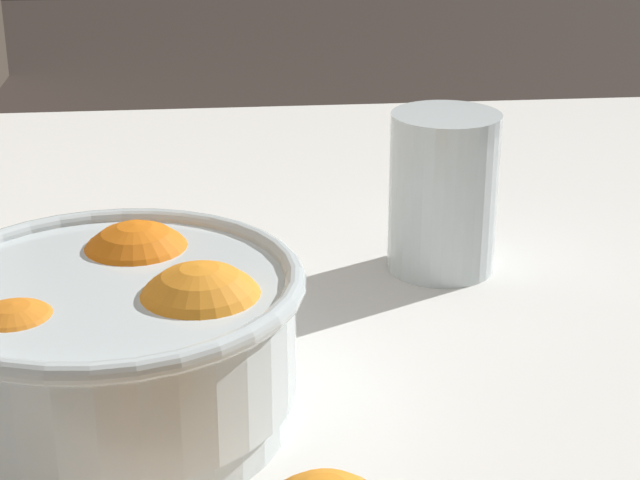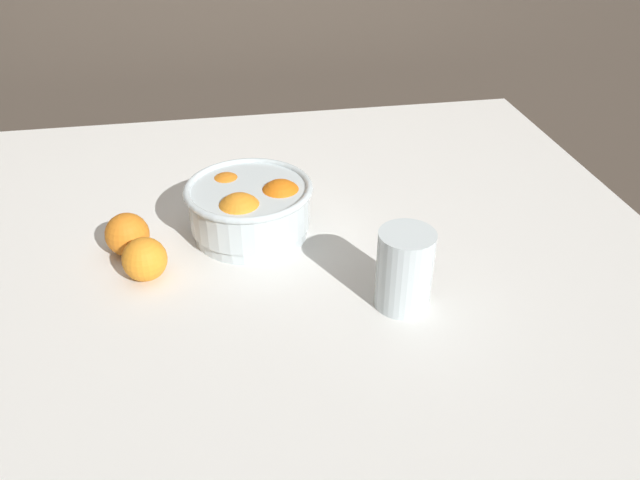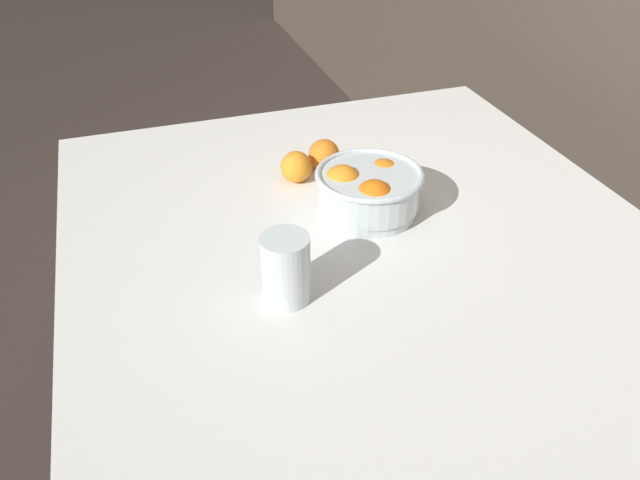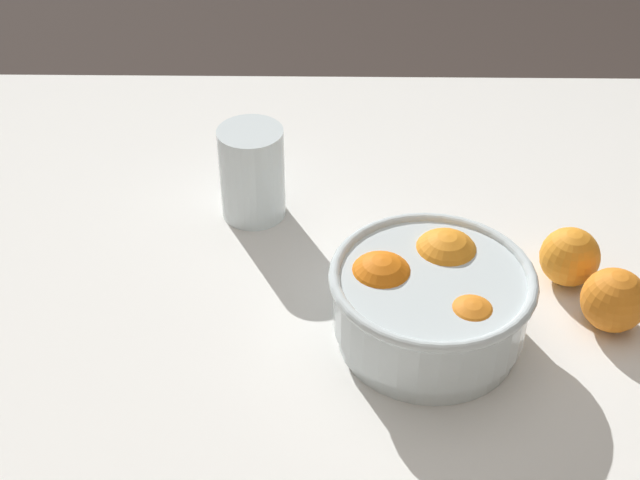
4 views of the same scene
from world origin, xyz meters
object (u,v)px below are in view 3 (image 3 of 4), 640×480
Objects in this scene: fruit_bowl at (367,190)px; orange_loose_front at (296,167)px; orange_loose_near_bowl at (324,155)px; juice_glass at (286,272)px.

orange_loose_front is (-0.17, -0.10, -0.02)m from fruit_bowl.
orange_loose_front is (0.03, -0.08, -0.00)m from orange_loose_near_bowl.
fruit_bowl is 0.30m from juice_glass.
juice_glass is at bearing -18.92° from orange_loose_front.
fruit_bowl is 1.77× the size of juice_glass.
juice_glass is at bearing -26.61° from orange_loose_near_bowl.
fruit_bowl reaches higher than orange_loose_near_bowl.
juice_glass reaches higher than fruit_bowl.
orange_loose_front is at bearing 161.08° from juice_glass.
juice_glass is 1.71× the size of orange_loose_near_bowl.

